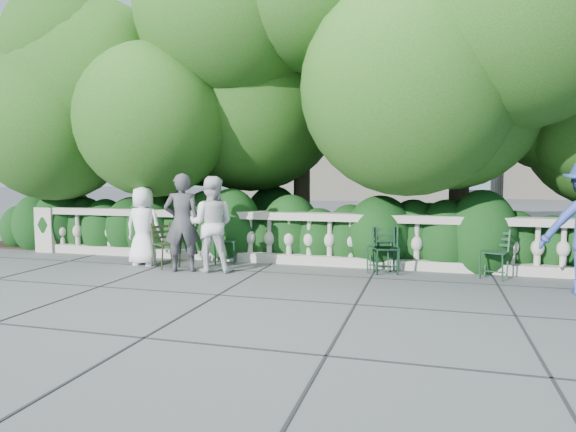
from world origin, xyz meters
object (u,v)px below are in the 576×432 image
(chair_d, at_px, (378,274))
(person_casual_man, at_px, (211,224))
(chair_c, at_px, (388,275))
(chair_e, at_px, (491,280))
(chair_weathered, at_px, (171,269))
(person_woman_grey, at_px, (182,223))
(chair_a, at_px, (225,265))
(person_businessman, at_px, (143,226))
(chair_f, at_px, (387,275))

(chair_d, bearing_deg, person_casual_man, -165.60)
(chair_c, distance_m, chair_e, 1.68)
(chair_d, height_order, chair_weathered, same)
(chair_e, relative_size, person_woman_grey, 0.48)
(chair_a, bearing_deg, chair_d, -16.44)
(chair_a, height_order, person_woman_grey, person_woman_grey)
(chair_weathered, bearing_deg, chair_c, -49.52)
(chair_weathered, bearing_deg, chair_e, -51.29)
(chair_weathered, bearing_deg, person_woman_grey, -83.39)
(person_businessman, height_order, person_woman_grey, person_woman_grey)
(chair_a, distance_m, chair_weathered, 1.03)
(chair_c, xyz_separation_m, person_woman_grey, (-3.58, -0.67, 0.88))
(chair_d, distance_m, chair_weathered, 3.78)
(chair_a, height_order, person_businessman, person_businessman)
(chair_d, height_order, person_woman_grey, person_woman_grey)
(chair_c, height_order, person_woman_grey, person_woman_grey)
(person_woman_grey, bearing_deg, person_businessman, -40.71)
(chair_d, distance_m, person_casual_man, 3.08)
(chair_f, bearing_deg, person_businessman, 167.33)
(chair_weathered, height_order, person_casual_man, person_casual_man)
(chair_d, height_order, person_businessman, person_businessman)
(chair_a, relative_size, person_woman_grey, 0.48)
(chair_e, bearing_deg, person_businessman, -156.45)
(chair_d, height_order, person_casual_man, person_casual_man)
(chair_d, bearing_deg, person_businessman, -172.33)
(chair_c, distance_m, person_businessman, 4.66)
(chair_e, bearing_deg, chair_weathered, -154.14)
(chair_c, xyz_separation_m, chair_f, (-0.02, -0.04, 0.00))
(chair_c, relative_size, person_woman_grey, 0.48)
(chair_a, xyz_separation_m, chair_weathered, (-0.82, -0.63, 0.00))
(chair_c, height_order, person_businessman, person_businessman)
(chair_f, xyz_separation_m, person_woman_grey, (-3.56, -0.63, 0.88))
(chair_d, bearing_deg, chair_weathered, -168.57)
(chair_a, relative_size, person_businessman, 0.56)
(chair_a, xyz_separation_m, chair_f, (3.09, -0.17, 0.00))
(person_businessman, bearing_deg, chair_weathered, 163.49)
(chair_a, bearing_deg, person_businessman, -178.94)
(person_casual_man, bearing_deg, chair_f, 177.06)
(chair_d, relative_size, person_woman_grey, 0.48)
(chair_a, bearing_deg, chair_c, -17.84)
(chair_e, relative_size, chair_f, 1.00)
(person_woman_grey, bearing_deg, person_casual_man, 175.45)
(person_businessman, bearing_deg, chair_e, -177.35)
(chair_weathered, relative_size, person_casual_man, 0.49)
(chair_d, height_order, chair_e, same)
(chair_a, height_order, chair_c, same)
(chair_weathered, distance_m, person_businessman, 1.02)
(person_casual_man, bearing_deg, person_woman_grey, 4.37)
(chair_c, height_order, chair_weathered, same)
(chair_d, relative_size, chair_e, 1.00)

